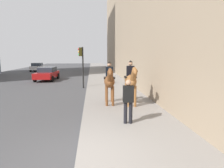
% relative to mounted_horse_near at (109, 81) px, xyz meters
% --- Properties ---
extents(sidewalk_slab, '(120.00, 3.92, 0.12)m').
position_rel_mounted_horse_near_xyz_m(sidewalk_slab, '(-5.23, -0.59, -1.33)').
color(sidewalk_slab, gray).
rests_on(sidewalk_slab, ground).
extents(mounted_horse_near, '(2.15, 0.63, 2.29)m').
position_rel_mounted_horse_near_xyz_m(mounted_horse_near, '(0.00, 0.00, 0.00)').
color(mounted_horse_near, brown).
rests_on(mounted_horse_near, sidewalk_slab).
extents(mounted_horse_far, '(2.15, 0.60, 2.35)m').
position_rel_mounted_horse_near_xyz_m(mounted_horse_far, '(-0.32, -1.08, 0.06)').
color(mounted_horse_far, brown).
rests_on(mounted_horse_far, sidewalk_slab).
extents(pedestrian_greeting, '(0.29, 0.42, 1.70)m').
position_rel_mounted_horse_near_xyz_m(pedestrian_greeting, '(-2.97, -0.44, -0.29)').
color(pedestrian_greeting, black).
rests_on(pedestrian_greeting, sidewalk_slab).
extents(car_mid_lane, '(4.06, 2.11, 1.44)m').
position_rel_mounted_horse_near_xyz_m(car_mid_lane, '(23.85, 10.26, -0.65)').
color(car_mid_lane, silver).
rests_on(car_mid_lane, ground).
extents(car_far_lane, '(4.34, 2.14, 1.44)m').
position_rel_mounted_horse_near_xyz_m(car_far_lane, '(11.38, 5.83, -0.63)').
color(car_far_lane, maroon).
rests_on(car_far_lane, ground).
extents(traffic_light_near_curb, '(0.20, 0.44, 3.40)m').
position_rel_mounted_horse_near_xyz_m(traffic_light_near_curb, '(5.90, 1.75, 0.91)').
color(traffic_light_near_curb, black).
rests_on(traffic_light_near_curb, ground).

